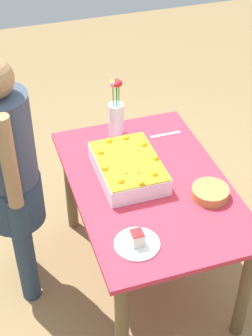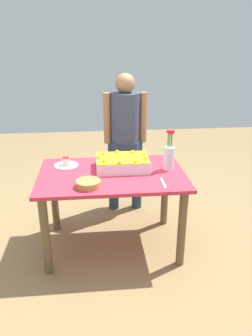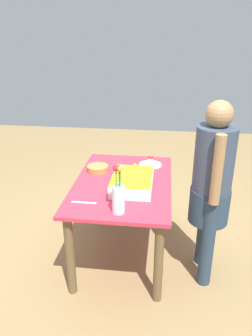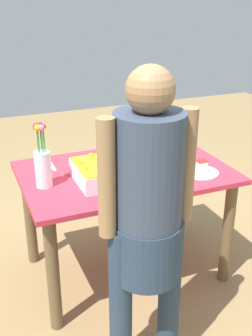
{
  "view_description": "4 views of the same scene",
  "coord_description": "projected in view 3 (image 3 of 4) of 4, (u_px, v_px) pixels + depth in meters",
  "views": [
    {
      "loc": [
        1.97,
        -0.78,
        2.52
      ],
      "look_at": [
        -0.07,
        -0.11,
        0.81
      ],
      "focal_mm": 55.0,
      "sensor_mm": 36.0,
      "label": 1
    },
    {
      "loc": [
        0.14,
        2.59,
        1.82
      ],
      "look_at": [
        -0.12,
        -0.01,
        0.77
      ],
      "focal_mm": 35.0,
      "sensor_mm": 36.0,
      "label": 2
    },
    {
      "loc": [
        -2.51,
        -0.34,
        1.95
      ],
      "look_at": [
        0.0,
        -0.03,
        0.86
      ],
      "focal_mm": 35.0,
      "sensor_mm": 36.0,
      "label": 3
    },
    {
      "loc": [
        -0.89,
        -2.17,
        1.76
      ],
      "look_at": [
        -0.03,
        -0.1,
        0.79
      ],
      "focal_mm": 45.0,
      "sensor_mm": 36.0,
      "label": 4
    }
  ],
  "objects": [
    {
      "name": "ground_plane",
      "position": [
        123.0,
        251.0,
        3.1
      ],
      "size": [
        8.0,
        8.0,
        0.0
      ],
      "primitive_type": "plane",
      "color": "olive"
    },
    {
      "name": "dining_table",
      "position": [
        123.0,
        195.0,
        2.86
      ],
      "size": [
        1.25,
        0.82,
        0.73
      ],
      "color": "#CE3044",
      "rests_on": "ground_plane"
    },
    {
      "name": "sheet_cake",
      "position": [
        132.0,
        182.0,
        2.69
      ],
      "size": [
        0.46,
        0.33,
        0.13
      ],
      "color": "white",
      "rests_on": "dining_table"
    },
    {
      "name": "serving_plate_with_slice",
      "position": [
        150.0,
        163.0,
        3.14
      ],
      "size": [
        0.22,
        0.22,
        0.08
      ],
      "color": "white",
      "rests_on": "dining_table"
    },
    {
      "name": "cake_knife",
      "position": [
        84.0,
        202.0,
        2.47
      ],
      "size": [
        0.02,
        0.19,
        0.0
      ],
      "primitive_type": "cube",
      "rotation": [
        0.0,
        0.0,
        1.56
      ],
      "color": "silver",
      "rests_on": "dining_table"
    },
    {
      "name": "flower_vase",
      "position": [
        118.0,
        195.0,
        2.29
      ],
      "size": [
        0.09,
        0.09,
        0.37
      ],
      "color": "white",
      "rests_on": "dining_table"
    },
    {
      "name": "fruit_bowl",
      "position": [
        98.0,
        168.0,
        3.01
      ],
      "size": [
        0.2,
        0.2,
        0.05
      ],
      "primitive_type": "cylinder",
      "color": "#B37F44",
      "rests_on": "dining_table"
    },
    {
      "name": "person_standing",
      "position": [
        212.0,
        183.0,
        2.51
      ],
      "size": [
        0.45,
        0.31,
        1.49
      ],
      "rotation": [
        0.0,
        0.0,
        1.57
      ],
      "color": "#283B4F",
      "rests_on": "ground_plane"
    }
  ]
}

